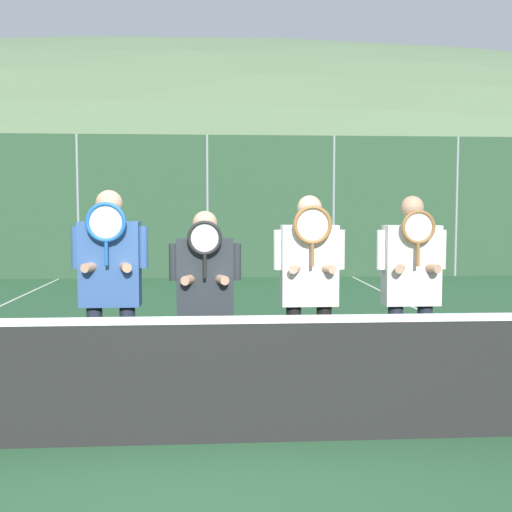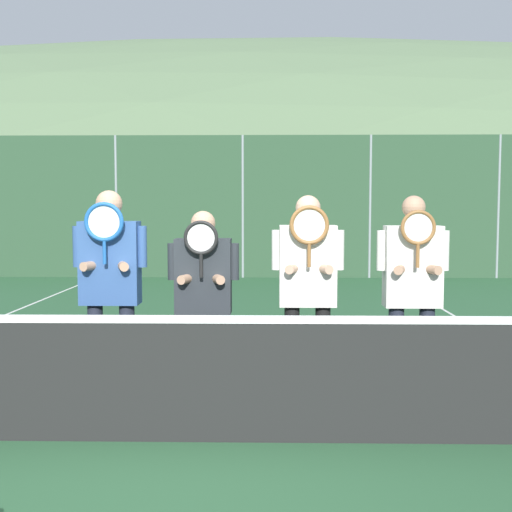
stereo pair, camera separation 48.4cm
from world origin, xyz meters
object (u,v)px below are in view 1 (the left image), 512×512
(player_center_right, at_px, (309,281))
(car_left_of_center, at_px, (177,235))
(player_center_left, at_px, (205,291))
(player_rightmost, at_px, (411,282))
(car_center, at_px, (353,234))
(player_leftmost, at_px, (110,279))

(player_center_right, bearing_deg, car_left_of_center, 98.26)
(player_center_left, xyz_separation_m, car_left_of_center, (-0.98, 12.92, -0.08))
(player_rightmost, xyz_separation_m, car_center, (2.42, 13.34, -0.15))
(player_center_left, xyz_separation_m, player_center_right, (0.89, 0.01, 0.08))
(player_center_left, xyz_separation_m, car_center, (4.20, 13.34, -0.09))
(car_center, bearing_deg, player_center_left, -107.47)
(player_center_right, distance_m, car_left_of_center, 13.04)
(player_leftmost, xyz_separation_m, player_center_left, (0.79, 0.05, -0.11))
(player_leftmost, xyz_separation_m, player_rightmost, (2.57, 0.04, -0.05))
(player_center_left, height_order, car_center, car_center)
(player_rightmost, relative_size, car_left_of_center, 0.40)
(player_leftmost, bearing_deg, car_left_of_center, 90.85)
(car_left_of_center, bearing_deg, player_center_right, -81.74)
(player_center_left, bearing_deg, player_leftmost, -176.71)
(player_leftmost, bearing_deg, car_center, 69.56)
(car_center, bearing_deg, car_left_of_center, -175.32)
(car_left_of_center, height_order, car_center, car_left_of_center)
(car_left_of_center, bearing_deg, player_leftmost, -89.15)
(player_leftmost, distance_m, player_center_left, 0.80)
(player_leftmost, relative_size, car_center, 0.40)
(player_center_left, distance_m, player_rightmost, 1.78)
(player_rightmost, bearing_deg, player_center_right, 178.76)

